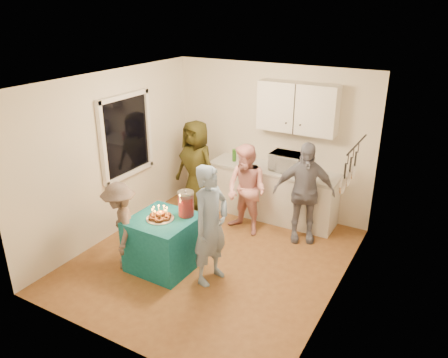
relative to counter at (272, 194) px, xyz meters
The scene contains 19 objects.
floor 1.76m from the counter, 96.71° to the right, with size 4.00×4.00×0.00m, color brown.
ceiling 2.76m from the counter, 96.71° to the right, with size 4.00×4.00×0.00m, color white.
back_wall 0.94m from the counter, 123.69° to the left, with size 3.60×3.60×0.00m, color silver.
left_wall 2.77m from the counter, 139.64° to the right, with size 4.00×4.00×0.00m, color silver.
right_wall 2.49m from the counter, 46.74° to the right, with size 4.00×4.00×0.00m, color silver.
window_night 2.66m from the counter, 144.60° to the right, with size 0.04×1.00×1.20m, color black.
counter is the anchor object (origin of this frame).
countertop 0.46m from the counter, 90.00° to the right, with size 2.24×0.62×0.05m, color beige.
upper_cabinet 1.56m from the counter, 26.57° to the left, with size 1.30×0.30×0.80m, color white.
pot_rack 2.16m from the counter, 33.34° to the right, with size 0.12×1.00×0.60m, color black.
microwave 0.67m from the counter, ahead, with size 0.55×0.37×0.30m, color white.
party_table 2.30m from the counter, 107.71° to the right, with size 0.85×0.85×0.76m, color #105E6C.
donut_cake 2.37m from the counter, 107.94° to the right, with size 0.38×0.38×0.18m, color #381C0C, non-canonical shape.
punch_jar 2.06m from the counter, 103.39° to the right, with size 0.22×0.22×0.34m, color red.
man_birthday 2.17m from the counter, 88.80° to the right, with size 0.60×0.40×1.65m, color #7B94B4.
woman_back_left 1.42m from the counter, 162.80° to the right, with size 0.81×0.53×1.66m, color #4D4816.
woman_back_center 0.80m from the counter, 101.81° to the right, with size 0.72×0.56×1.49m, color #E67881.
woman_back_right 0.95m from the counter, 34.02° to the right, with size 0.95×0.39×1.61m, color black.
child_near_left 2.75m from the counter, 116.51° to the right, with size 0.82×0.47×1.27m, color #504440.
Camera 1 is at (2.88, -4.71, 3.53)m, focal length 35.00 mm.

